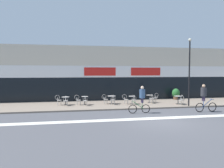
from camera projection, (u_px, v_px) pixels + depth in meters
ground_plane at (162, 122)px, 13.47m from camera, size 120.00×120.00×0.00m
sidewalk_slab at (130, 104)px, 20.57m from camera, size 40.00×5.50×0.12m
storefront_facade at (119, 74)px, 25.04m from camera, size 40.00×4.06×5.76m
bike_lane_stripe at (155, 118)px, 14.48m from camera, size 36.00×0.70×0.01m
bistro_table_0 at (66, 99)px, 19.55m from camera, size 0.70×0.70×0.73m
bistro_table_1 at (85, 99)px, 19.63m from camera, size 0.60×0.60×0.76m
bistro_table_2 at (112, 98)px, 20.23m from camera, size 0.76×0.76×0.74m
bistro_table_3 at (132, 98)px, 20.16m from camera, size 0.63×0.63×0.73m
bistro_table_4 at (149, 97)px, 21.01m from camera, size 0.60×0.60×0.75m
bistro_table_5 at (178, 98)px, 20.11m from camera, size 0.74×0.74×0.75m
cafe_chair_0_near at (66, 100)px, 18.94m from camera, size 0.45×0.60×0.90m
cafe_chair_0_side at (58, 99)px, 19.43m from camera, size 0.60×0.45×0.90m
cafe_chair_1_near at (85, 100)px, 19.02m from camera, size 0.45×0.60×0.90m
cafe_chair_1_side at (78, 99)px, 19.53m from camera, size 0.60×0.45×0.90m
cafe_chair_2_near at (113, 99)px, 19.61m from camera, size 0.42×0.58×0.90m
cafe_chair_2_side at (105, 98)px, 20.10m from camera, size 0.59×0.44×0.90m
cafe_chair_3_near at (134, 99)px, 19.55m from camera, size 0.43×0.59×0.90m
cafe_chair_3_side at (125, 99)px, 20.06m from camera, size 0.60×0.45×0.90m
cafe_chair_4_near at (152, 98)px, 20.40m from camera, size 0.42×0.58×0.90m
cafe_chair_4_side at (156, 97)px, 21.13m from camera, size 0.58×0.42×0.90m
cafe_chair_5_near at (182, 99)px, 19.50m from camera, size 0.42×0.58×0.90m
planter_pot at (176, 94)px, 23.39m from camera, size 0.80×0.80×1.18m
lamp_post at (189, 68)px, 18.86m from camera, size 0.26×0.26×5.85m
cyclist_0 at (142, 97)px, 16.23m from camera, size 1.66×0.48×2.03m
cyclist_1 at (204, 96)px, 16.75m from camera, size 1.81×0.48×2.13m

